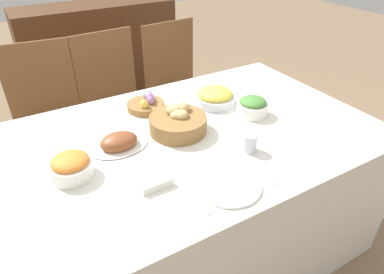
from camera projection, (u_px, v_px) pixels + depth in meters
name	position (u px, v px, depth m)	size (l,w,h in m)	color
ground_plane	(185.00, 245.00, 1.96)	(12.00, 12.00, 0.00)	#7F664C
dining_table	(184.00, 197.00, 1.76)	(1.81, 1.10, 0.75)	silver
chair_far_left	(49.00, 119.00, 2.15)	(0.46, 0.46, 0.97)	brown
chair_far_center	(116.00, 103.00, 2.34)	(0.45, 0.45, 0.97)	brown
chair_far_right	(178.00, 88.00, 2.55)	(0.46, 0.46, 0.97)	brown
sideboard	(101.00, 58.00, 3.17)	(1.35, 0.44, 0.97)	#4C2D19
bread_basket	(178.00, 123.00, 1.57)	(0.26, 0.26, 0.12)	olive
egg_basket	(146.00, 104.00, 1.77)	(0.19, 0.19, 0.08)	olive
ham_platter	(119.00, 143.00, 1.47)	(0.25, 0.17, 0.07)	white
pineapple_bowl	(215.00, 97.00, 1.80)	(0.22, 0.22, 0.09)	silver
green_salad_bowl	(253.00, 107.00, 1.70)	(0.16, 0.16, 0.09)	white
carrot_bowl	(71.00, 166.00, 1.29)	(0.17, 0.17, 0.09)	white
dinner_plate	(229.00, 186.00, 1.26)	(0.24, 0.24, 0.01)	white
fork	(195.00, 200.00, 1.20)	(0.02, 0.17, 0.00)	silver
knife	(259.00, 174.00, 1.32)	(0.02, 0.17, 0.00)	silver
spoon	(265.00, 171.00, 1.34)	(0.02, 0.17, 0.00)	silver
drinking_cup	(249.00, 142.00, 1.44)	(0.07, 0.07, 0.08)	silver
butter_dish	(154.00, 182.00, 1.26)	(0.12, 0.08, 0.03)	white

